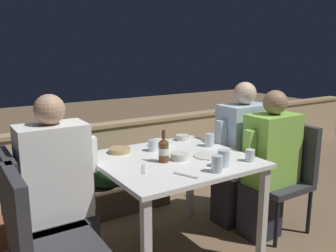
# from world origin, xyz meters

# --- Properties ---
(parapet_wall) EXTENTS (9.00, 0.18, 0.69)m
(parapet_wall) POSITION_xyz_m (0.00, 1.65, 0.35)
(parapet_wall) COLOR tan
(parapet_wall) RESTS_ON ground_plane
(dining_table) EXTENTS (1.03, 0.96, 0.75)m
(dining_table) POSITION_xyz_m (0.00, 0.00, 0.66)
(dining_table) COLOR white
(dining_table) RESTS_ON ground_plane
(planter_hedge) EXTENTS (0.80, 0.47, 0.60)m
(planter_hedge) POSITION_xyz_m (0.05, 0.91, 0.34)
(planter_hedge) COLOR brown
(planter_hedge) RESTS_ON ground_plane
(chair_left_near) EXTENTS (0.46, 0.45, 0.90)m
(chair_left_near) POSITION_xyz_m (-0.99, -0.18, 0.53)
(chair_left_near) COLOR #333338
(chair_left_near) RESTS_ON ground_plane
(chair_left_far) EXTENTS (0.46, 0.45, 0.90)m
(chair_left_far) POSITION_xyz_m (-0.96, 0.19, 0.53)
(chair_left_far) COLOR #333338
(chair_left_far) RESTS_ON ground_plane
(person_white_polo) EXTENTS (0.50, 0.26, 1.24)m
(person_white_polo) POSITION_xyz_m (-0.76, 0.19, 0.62)
(person_white_polo) COLOR #282833
(person_white_polo) RESTS_ON ground_plane
(chair_right_near) EXTENTS (0.46, 0.45, 0.90)m
(chair_right_near) POSITION_xyz_m (1.01, -0.16, 0.53)
(chair_right_near) COLOR #333338
(chair_right_near) RESTS_ON ground_plane
(person_green_blouse) EXTENTS (0.49, 0.26, 1.19)m
(person_green_blouse) POSITION_xyz_m (0.81, -0.16, 0.60)
(person_green_blouse) COLOR #282833
(person_green_blouse) RESTS_ON ground_plane
(chair_right_far) EXTENTS (0.46, 0.45, 0.90)m
(chair_right_far) POSITION_xyz_m (0.98, 0.14, 0.53)
(chair_right_far) COLOR #333338
(chair_right_far) RESTS_ON ground_plane
(person_blue_shirt) EXTENTS (0.49, 0.26, 1.24)m
(person_blue_shirt) POSITION_xyz_m (0.78, 0.14, 0.62)
(person_blue_shirt) COLOR #282833
(person_blue_shirt) RESTS_ON ground_plane
(beer_bottle) EXTENTS (0.07, 0.07, 0.22)m
(beer_bottle) POSITION_xyz_m (-0.10, -0.04, 0.83)
(beer_bottle) COLOR brown
(beer_bottle) RESTS_ON dining_table
(plate_0) EXTENTS (0.21, 0.21, 0.01)m
(plate_0) POSITION_xyz_m (0.23, -0.10, 0.75)
(plate_0) COLOR silver
(plate_0) RESTS_ON dining_table
(bowl_0) EXTENTS (0.15, 0.15, 0.05)m
(bowl_0) POSITION_xyz_m (0.08, 0.32, 0.77)
(bowl_0) COLOR silver
(bowl_0) RESTS_ON dining_table
(bowl_1) EXTENTS (0.12, 0.12, 0.05)m
(bowl_1) POSITION_xyz_m (0.01, -0.05, 0.77)
(bowl_1) COLOR beige
(bowl_1) RESTS_ON dining_table
(bowl_2) EXTENTS (0.11, 0.11, 0.04)m
(bowl_2) POSITION_xyz_m (0.35, 0.39, 0.77)
(bowl_2) COLOR beige
(bowl_2) RESTS_ON dining_table
(bowl_3) EXTENTS (0.16, 0.16, 0.04)m
(bowl_3) POSITION_xyz_m (-0.26, 0.33, 0.77)
(bowl_3) COLOR tan
(bowl_3) RESTS_ON dining_table
(glass_cup_0) EXTENTS (0.08, 0.08, 0.11)m
(glass_cup_0) POSITION_xyz_m (0.17, -0.33, 0.80)
(glass_cup_0) COLOR silver
(glass_cup_0) RESTS_ON dining_table
(glass_cup_1) EXTENTS (0.06, 0.06, 0.08)m
(glass_cup_1) POSITION_xyz_m (0.41, -0.34, 0.79)
(glass_cup_1) COLOR silver
(glass_cup_1) RESTS_ON dining_table
(glass_cup_2) EXTENTS (0.07, 0.07, 0.11)m
(glass_cup_2) POSITION_xyz_m (0.07, -0.39, 0.80)
(glass_cup_2) COLOR silver
(glass_cup_2) RESTS_ON dining_table
(glass_cup_3) EXTENTS (0.07, 0.07, 0.10)m
(glass_cup_3) POSITION_xyz_m (0.42, 0.11, 0.80)
(glass_cup_3) COLOR silver
(glass_cup_3) RESTS_ON dining_table
(glass_cup_4) EXTENTS (0.07, 0.07, 0.09)m
(glass_cup_4) POSITION_xyz_m (-0.03, 0.23, 0.79)
(glass_cup_4) COLOR silver
(glass_cup_4) RESTS_ON dining_table
(fork_0) EXTENTS (0.10, 0.16, 0.01)m
(fork_0) POSITION_xyz_m (-0.30, -0.11, 0.75)
(fork_0) COLOR silver
(fork_0) RESTS_ON dining_table
(fork_1) EXTENTS (0.09, 0.16, 0.01)m
(fork_1) POSITION_xyz_m (-0.14, -0.34, 0.75)
(fork_1) COLOR silver
(fork_1) RESTS_ON dining_table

